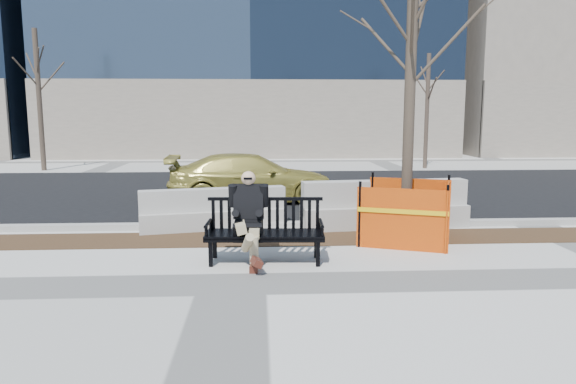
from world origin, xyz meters
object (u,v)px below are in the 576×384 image
bench (265,262)px  seated_man (249,261)px  tree_fence (405,240)px  sedan (252,202)px  jersey_barrier_left (214,229)px  jersey_barrier_right (384,227)px

bench → seated_man: bearing=168.8°
tree_fence → sedan: (-2.90, 4.47, 0.00)m
sedan → jersey_barrier_left: 3.36m
tree_fence → jersey_barrier_right: (-0.11, 1.16, 0.00)m
tree_fence → jersey_barrier_left: tree_fence is taller
jersey_barrier_left → jersey_barrier_right: (3.51, -0.03, 0.00)m
bench → jersey_barrier_right: size_ratio=0.55×
bench → sedan: (-0.28, 5.75, 0.00)m
seated_man → jersey_barrier_left: 2.53m
seated_man → tree_fence: 3.12m
tree_fence → jersey_barrier_right: tree_fence is taller
sedan → tree_fence: bearing=-150.2°
tree_fence → jersey_barrier_left: size_ratio=1.99×
seated_man → tree_fence: tree_fence is taller
jersey_barrier_right → tree_fence: bearing=-90.3°
tree_fence → jersey_barrier_right: bearing=95.6°
bench → seated_man: 0.27m
bench → jersey_barrier_right: 3.50m
seated_man → sedan: seated_man is taller
bench → tree_fence: size_ratio=0.32×
seated_man → tree_fence: bearing=25.9°
sedan → jersey_barrier_left: size_ratio=1.50×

